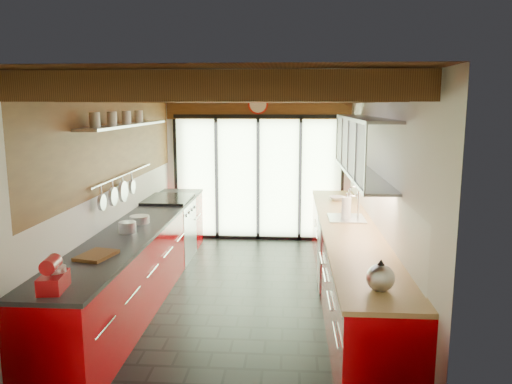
% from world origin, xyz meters
% --- Properties ---
extents(ground, '(5.50, 5.50, 0.00)m').
position_xyz_m(ground, '(0.00, 0.00, 0.00)').
color(ground, black).
rests_on(ground, ground).
extents(room_shell, '(5.50, 5.50, 5.50)m').
position_xyz_m(room_shell, '(0.00, 0.00, 1.65)').
color(room_shell, silver).
rests_on(room_shell, ground).
extents(ceiling_beams, '(3.14, 5.06, 4.90)m').
position_xyz_m(ceiling_beams, '(-0.00, 0.38, 2.46)').
color(ceiling_beams, '#593316').
rests_on(ceiling_beams, ground).
extents(glass_door, '(2.95, 0.10, 2.90)m').
position_xyz_m(glass_door, '(0.00, 2.69, 1.66)').
color(glass_door, '#C6EAAD').
rests_on(glass_door, ground).
extents(left_counter, '(0.68, 5.00, 0.92)m').
position_xyz_m(left_counter, '(-1.28, 0.00, 0.46)').
color(left_counter, '#B30207').
rests_on(left_counter, ground).
extents(range_stove, '(0.66, 0.90, 0.97)m').
position_xyz_m(range_stove, '(-1.28, 1.45, 0.47)').
color(range_stove, silver).
rests_on(range_stove, ground).
extents(right_counter, '(0.68, 5.00, 0.92)m').
position_xyz_m(right_counter, '(1.27, 0.00, 0.46)').
color(right_counter, '#B30207').
rests_on(right_counter, ground).
extents(sink_assembly, '(0.45, 0.52, 0.43)m').
position_xyz_m(sink_assembly, '(1.29, 0.40, 0.96)').
color(sink_assembly, silver).
rests_on(sink_assembly, right_counter).
extents(upper_cabinets_right, '(0.34, 3.00, 3.00)m').
position_xyz_m(upper_cabinets_right, '(1.43, 0.30, 1.85)').
color(upper_cabinets_right, silver).
rests_on(upper_cabinets_right, ground).
extents(left_wall_fixtures, '(0.28, 2.60, 0.96)m').
position_xyz_m(left_wall_fixtures, '(-1.47, 0.14, 1.88)').
color(left_wall_fixtures, silver).
rests_on(left_wall_fixtures, ground).
extents(stand_mixer, '(0.22, 0.33, 0.28)m').
position_xyz_m(stand_mixer, '(-1.27, -2.24, 1.03)').
color(stand_mixer, '#AC0D12').
rests_on(stand_mixer, left_counter).
extents(pot_large, '(0.24, 0.24, 0.12)m').
position_xyz_m(pot_large, '(-1.27, -0.47, 0.98)').
color(pot_large, silver).
rests_on(pot_large, left_counter).
extents(pot_small, '(0.24, 0.24, 0.09)m').
position_xyz_m(pot_small, '(-1.27, -0.02, 0.97)').
color(pot_small, silver).
rests_on(pot_small, left_counter).
extents(cutting_board, '(0.35, 0.43, 0.03)m').
position_xyz_m(cutting_board, '(-1.27, -1.39, 0.94)').
color(cutting_board, brown).
rests_on(cutting_board, left_counter).
extents(kettle, '(0.23, 0.28, 0.26)m').
position_xyz_m(kettle, '(1.27, -2.07, 1.03)').
color(kettle, silver).
rests_on(kettle, right_counter).
extents(paper_towel, '(0.15, 0.15, 0.33)m').
position_xyz_m(paper_towel, '(1.27, 0.40, 1.06)').
color(paper_towel, white).
rests_on(paper_towel, right_counter).
extents(soap_bottle, '(0.08, 0.08, 0.17)m').
position_xyz_m(soap_bottle, '(1.27, 0.40, 1.00)').
color(soap_bottle, silver).
rests_on(soap_bottle, right_counter).
extents(bowl, '(0.26, 0.26, 0.06)m').
position_xyz_m(bowl, '(1.27, 1.63, 0.95)').
color(bowl, silver).
rests_on(bowl, right_counter).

